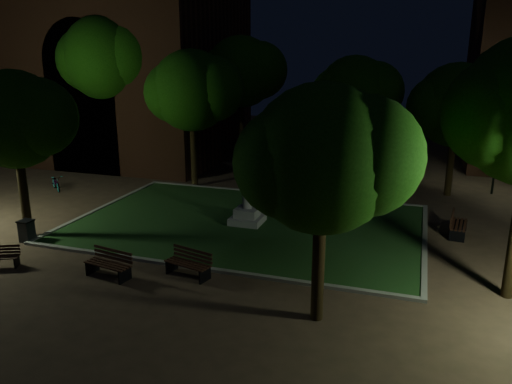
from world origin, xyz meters
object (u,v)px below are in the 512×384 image
(monument, at_px, (247,204))
(bicycle, at_px, (56,183))
(bench_right_side, at_px, (457,225))
(bench_near_left, at_px, (109,264))
(bench_far_side, at_px, (338,191))
(bench_near_right, at_px, (189,264))
(trash_bin, at_px, (27,231))
(bench_west_near, at_px, (0,257))

(monument, relative_size, bicycle, 1.93)
(monument, bearing_deg, bench_right_side, 9.53)
(bench_near_left, bearing_deg, bench_far_side, 73.63)
(bench_near_right, height_order, bench_right_side, bench_right_side)
(trash_bin, bearing_deg, bench_near_left, -19.18)
(bench_near_left, distance_m, trash_bin, 5.44)
(monument, height_order, bench_far_side, monument)
(bench_west_near, distance_m, bench_far_side, 16.16)
(monument, distance_m, trash_bin, 9.23)
(bench_west_near, bearing_deg, bench_near_left, -16.71)
(bench_near_left, bearing_deg, bench_right_side, 44.74)
(bench_near_right, xyz_separation_m, bench_far_side, (3.34, 11.11, -0.03))
(bench_right_side, bearing_deg, bicycle, 94.83)
(bench_right_side, relative_size, bicycle, 1.10)
(bench_far_side, bearing_deg, bicycle, 0.83)
(bench_near_left, xyz_separation_m, trash_bin, (-5.13, 1.79, 0.02))
(monument, relative_size, bench_right_side, 1.75)
(monument, xyz_separation_m, bicycle, (-12.08, 2.08, -0.52))
(monument, distance_m, bicycle, 12.27)
(bench_west_near, bearing_deg, monument, 21.68)
(monument, bearing_deg, trash_bin, -148.61)
(bench_near_left, bearing_deg, bench_west_near, -162.97)
(bench_near_right, distance_m, bench_far_side, 11.60)
(bench_near_right, height_order, bench_west_near, bench_near_right)
(bench_near_left, bearing_deg, trash_bin, 170.69)
(bench_west_near, distance_m, bicycle, 10.52)
(bench_far_side, xyz_separation_m, trash_bin, (-11.06, -10.24, 0.05))
(bench_near_left, height_order, bench_west_near, bench_near_left)
(bench_west_near, xyz_separation_m, trash_bin, (-0.88, 2.32, 0.11))
(monument, height_order, trash_bin, monument)
(bench_near_right, bearing_deg, bench_far_side, 87.65)
(bench_near_left, height_order, bench_right_side, bench_right_side)
(bench_near_right, height_order, bicycle, bench_near_right)
(bench_right_side, height_order, bench_far_side, bench_right_side)
(bench_right_side, bearing_deg, trash_bin, 117.06)
(bench_near_left, distance_m, bench_far_side, 13.40)
(bench_far_side, relative_size, trash_bin, 1.84)
(bench_near_left, height_order, bench_far_side, bench_near_left)
(bench_near_left, relative_size, bench_near_right, 1.00)
(monument, distance_m, bench_near_right, 5.70)
(bench_near_left, relative_size, trash_bin, 1.97)
(bench_near_right, bearing_deg, bicycle, 161.39)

